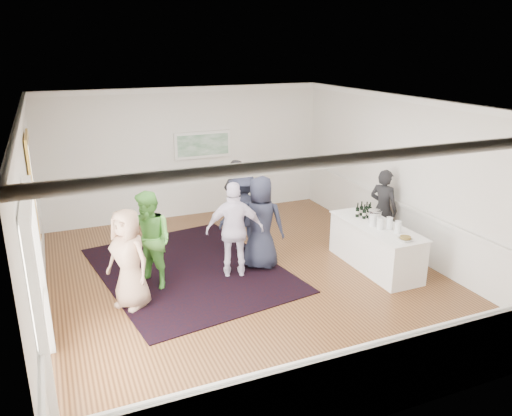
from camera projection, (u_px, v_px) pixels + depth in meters
name	position (u px, v px, depth m)	size (l,w,h in m)	color
floor	(248.00, 278.00, 9.30)	(8.00, 8.00, 0.00)	brown
ceiling	(246.00, 104.00, 8.30)	(7.00, 8.00, 0.02)	white
wall_left	(32.00, 222.00, 7.51)	(0.02, 8.00, 3.20)	white
wall_right	(407.00, 177.00, 10.09)	(0.02, 8.00, 3.20)	white
wall_back	(187.00, 153.00, 12.30)	(7.00, 0.02, 3.20)	white
wall_front	(387.00, 297.00, 5.30)	(7.00, 0.02, 3.20)	white
wainscoting	(247.00, 253.00, 9.15)	(7.00, 8.00, 1.00)	white
mirror	(34.00, 187.00, 8.61)	(0.05, 1.25, 1.85)	#F0BA46
doorway	(38.00, 286.00, 5.93)	(0.10, 1.78, 2.56)	white
landscape_painting	(203.00, 145.00, 12.35)	(1.44, 0.06, 0.66)	white
area_rug	(190.00, 269.00, 9.64)	(3.14, 4.12, 0.02)	black
serving_table	(375.00, 246.00, 9.64)	(0.82, 2.16, 0.87)	white
bartender	(383.00, 209.00, 10.48)	(0.62, 0.41, 1.71)	black
guest_tan	(128.00, 259.00, 8.06)	(0.83, 0.54, 1.69)	tan
guest_green	(150.00, 241.00, 8.72)	(0.86, 0.67, 1.76)	#63C14D
guest_lilac	(235.00, 230.00, 9.15)	(1.06, 0.44, 1.81)	silver
guest_dark_a	(244.00, 211.00, 10.33)	(1.10, 0.63, 1.71)	#1C1F30
guest_dark_b	(235.00, 196.00, 11.43)	(0.61, 0.40, 1.68)	black
guest_navy	(261.00, 223.00, 9.50)	(0.89, 0.58, 1.82)	#1C1F30
wine_bottles	(365.00, 209.00, 9.90)	(0.32, 0.26, 0.31)	black
juice_pitchers	(385.00, 223.00, 9.25)	(0.33, 0.60, 0.24)	#6FBE44
ice_bucket	(375.00, 217.00, 9.61)	(0.26, 0.26, 0.24)	silver
nut_bowl	(405.00, 239.00, 8.73)	(0.25, 0.25, 0.08)	white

